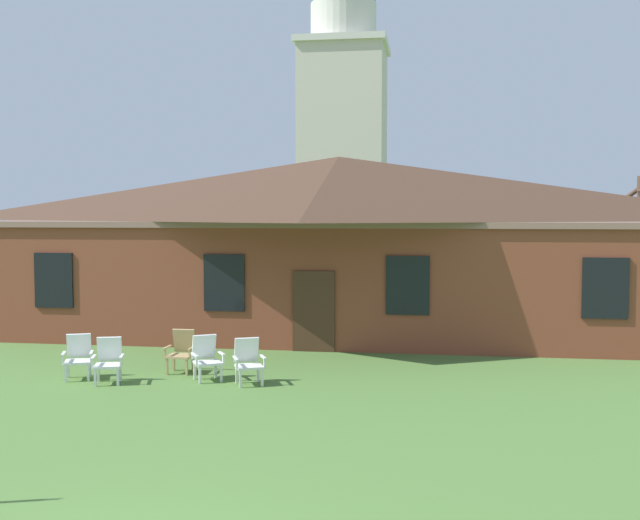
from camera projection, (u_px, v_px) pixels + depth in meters
The scene contains 7 objects.
brick_building at pixel (339, 239), 24.33m from camera, with size 19.94×10.40×5.40m.
dome_tower at pixel (343, 124), 43.94m from camera, with size 5.18×5.18×19.14m.
lawn_chair_by_porch at pixel (78, 355), 16.38m from camera, with size 0.77×0.82×0.96m.
lawn_chair_near_door at pixel (109, 359), 15.97m from camera, with size 0.75×0.80×0.96m.
lawn_chair_left_end at pixel (182, 350), 17.03m from camera, with size 0.64×0.67×0.96m.
lawn_chair_middle at pixel (206, 357), 16.26m from camera, with size 0.84×0.87×0.96m.
lawn_chair_right_end at pixel (248, 360), 15.87m from camera, with size 0.80×0.84×0.96m.
Camera 1 is at (3.05, -6.02, 3.61)m, focal length 42.32 mm.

